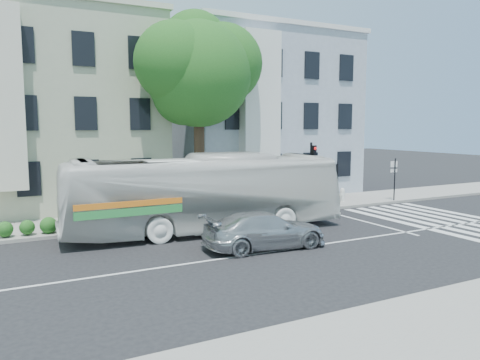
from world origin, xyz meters
TOP-DOWN VIEW (x-y plane):
  - ground at (0.00, 0.00)m, footprint 120.00×120.00m
  - sidewalk_far at (0.00, 8.00)m, footprint 80.00×4.00m
  - sidewalk_near at (0.00, -8.00)m, footprint 80.00×4.00m
  - building_left at (-7.00, 15.00)m, footprint 12.00×10.00m
  - building_right at (7.00, 15.00)m, footprint 12.00×10.00m
  - street_tree at (0.06, 8.74)m, footprint 7.30×5.90m
  - bus at (-1.45, 4.33)m, footprint 3.80×12.83m
  - sedan at (-0.53, 0.60)m, footprint 2.35×5.08m
  - hedge at (-7.04, 6.55)m, footprint 8.46×2.83m
  - traffic_signal at (6.03, 6.51)m, footprint 0.39×0.52m
  - fire_hydrant at (9.03, 7.44)m, footprint 0.48×0.33m
  - far_sign_pole at (12.17, 6.31)m, footprint 0.47×0.19m

SIDE VIEW (x-z plane):
  - ground at x=0.00m, z-range 0.00..0.00m
  - sidewalk_far at x=0.00m, z-range 0.00..0.15m
  - sidewalk_near at x=0.00m, z-range 0.00..0.15m
  - hedge at x=-7.04m, z-range 0.15..0.85m
  - fire_hydrant at x=9.03m, z-range 0.16..0.99m
  - sedan at x=-0.53m, z-range 0.00..1.44m
  - bus at x=-1.45m, z-range 0.00..3.53m
  - far_sign_pole at x=12.17m, z-range 0.49..3.12m
  - traffic_signal at x=6.03m, z-range 0.56..4.41m
  - building_left at x=-7.00m, z-range 0.00..11.00m
  - building_right at x=7.00m, z-range 0.00..11.00m
  - street_tree at x=0.06m, z-range 2.28..13.38m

